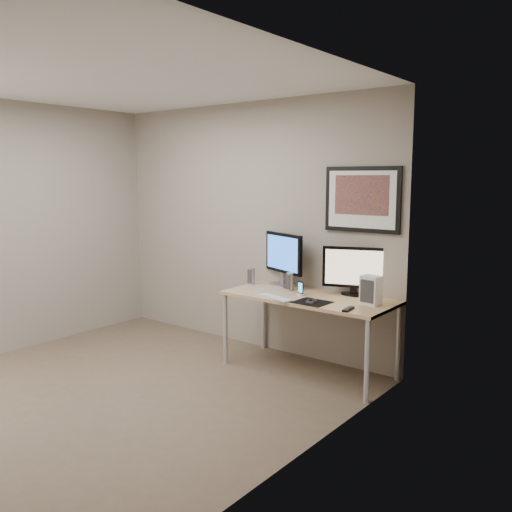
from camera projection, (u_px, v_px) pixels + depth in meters
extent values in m
plane|color=brown|center=(126.00, 390.00, 4.68)|extent=(3.60, 3.60, 0.00)
plane|color=white|center=(114.00, 79.00, 4.30)|extent=(3.60, 3.60, 0.00)
plane|color=gray|center=(248.00, 226.00, 5.82)|extent=(3.60, 0.00, 3.60)
plane|color=gray|center=(9.00, 228.00, 5.59)|extent=(0.00, 3.40, 3.40)
plane|color=gray|center=(302.00, 261.00, 3.40)|extent=(0.00, 3.40, 3.40)
cube|color=tan|center=(309.00, 297.00, 5.03)|extent=(1.60, 0.70, 0.03)
cylinder|color=silver|center=(225.00, 329.00, 5.30)|extent=(0.04, 0.04, 0.70)
cylinder|color=silver|center=(263.00, 316.00, 5.78)|extent=(0.04, 0.04, 0.70)
cylinder|color=silver|center=(367.00, 361.00, 4.37)|extent=(0.04, 0.04, 0.70)
cylinder|color=silver|center=(398.00, 343.00, 4.86)|extent=(0.04, 0.04, 0.70)
cube|color=black|center=(362.00, 200.00, 4.94)|extent=(0.75, 0.03, 0.60)
cube|color=silver|center=(361.00, 200.00, 4.93)|extent=(0.67, 0.00, 0.52)
cube|color=orange|center=(361.00, 195.00, 4.92)|extent=(0.54, 0.00, 0.36)
cube|color=#B3B3B8|center=(283.00, 285.00, 5.49)|extent=(0.32, 0.27, 0.02)
cube|color=#B3B3B8|center=(283.00, 278.00, 5.48)|extent=(0.06, 0.06, 0.12)
cube|color=black|center=(284.00, 253.00, 5.44)|extent=(0.56, 0.24, 0.40)
cube|color=blue|center=(282.00, 253.00, 5.43)|extent=(0.49, 0.19, 0.34)
cube|color=black|center=(353.00, 294.00, 5.04)|extent=(0.28, 0.21, 0.02)
cube|color=black|center=(353.00, 290.00, 5.04)|extent=(0.07, 0.06, 0.06)
cube|color=black|center=(354.00, 267.00, 5.00)|extent=(0.56, 0.24, 0.38)
cube|color=tan|center=(353.00, 268.00, 4.99)|extent=(0.49, 0.19, 0.32)
cylinder|color=#B3B3B8|center=(252.00, 276.00, 5.55)|extent=(0.07, 0.07, 0.17)
cylinder|color=#B3B3B8|center=(290.00, 282.00, 5.27)|extent=(0.07, 0.07, 0.17)
cube|color=black|center=(301.00, 288.00, 5.05)|extent=(0.07, 0.07, 0.13)
cube|color=silver|center=(275.00, 298.00, 4.92)|extent=(0.42, 0.21, 0.01)
cube|color=black|center=(312.00, 302.00, 4.76)|extent=(0.31, 0.28, 0.00)
ellipsoid|color=black|center=(311.00, 300.00, 4.75)|extent=(0.08, 0.12, 0.04)
cube|color=black|center=(348.00, 309.00, 4.49)|extent=(0.07, 0.17, 0.02)
cube|color=silver|center=(371.00, 290.00, 4.67)|extent=(0.18, 0.14, 0.25)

